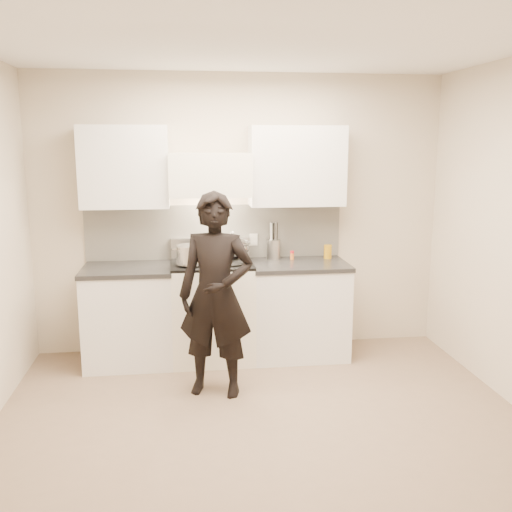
{
  "coord_description": "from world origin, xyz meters",
  "views": [
    {
      "loc": [
        -0.55,
        -3.81,
        2.04
      ],
      "look_at": [
        0.07,
        1.05,
        1.07
      ],
      "focal_mm": 40.0,
      "sensor_mm": 36.0,
      "label": 1
    }
  ],
  "objects_px": {
    "stove": "(213,310)",
    "counter_right": "(298,309)",
    "person": "(216,295)",
    "wok": "(232,247)",
    "utensil_crock": "(273,248)"
  },
  "relations": [
    {
      "from": "stove",
      "to": "wok",
      "type": "distance_m",
      "value": 0.63
    },
    {
      "from": "person",
      "to": "stove",
      "type": "bearing_deg",
      "value": 105.72
    },
    {
      "from": "utensil_crock",
      "to": "person",
      "type": "distance_m",
      "value": 1.19
    },
    {
      "from": "counter_right",
      "to": "person",
      "type": "relative_size",
      "value": 0.55
    },
    {
      "from": "stove",
      "to": "counter_right",
      "type": "xyz_separation_m",
      "value": [
        0.83,
        0.0,
        -0.01
      ]
    },
    {
      "from": "stove",
      "to": "person",
      "type": "distance_m",
      "value": 0.86
    },
    {
      "from": "stove",
      "to": "utensil_crock",
      "type": "height_order",
      "value": "utensil_crock"
    },
    {
      "from": "wok",
      "to": "person",
      "type": "bearing_deg",
      "value": -102.73
    },
    {
      "from": "wok",
      "to": "utensil_crock",
      "type": "relative_size",
      "value": 1.25
    },
    {
      "from": "stove",
      "to": "person",
      "type": "bearing_deg",
      "value": -90.69
    },
    {
      "from": "stove",
      "to": "utensil_crock",
      "type": "bearing_deg",
      "value": 18.79
    },
    {
      "from": "counter_right",
      "to": "wok",
      "type": "relative_size",
      "value": 2.05
    },
    {
      "from": "stove",
      "to": "counter_right",
      "type": "height_order",
      "value": "stove"
    },
    {
      "from": "utensil_crock",
      "to": "wok",
      "type": "bearing_deg",
      "value": -171.08
    },
    {
      "from": "wok",
      "to": "person",
      "type": "relative_size",
      "value": 0.27
    }
  ]
}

